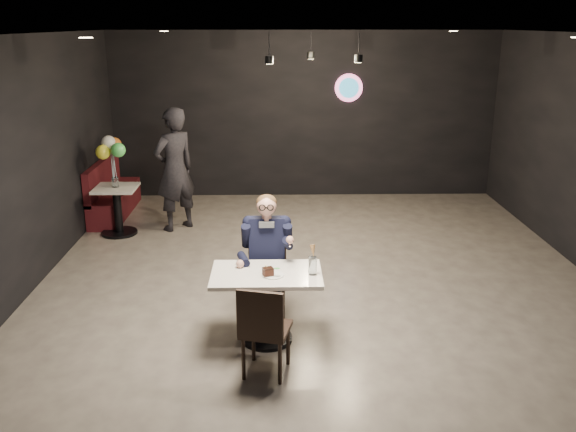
{
  "coord_description": "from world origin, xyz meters",
  "views": [
    {
      "loc": [
        -0.53,
        -6.64,
        3.13
      ],
      "look_at": [
        -0.4,
        -0.44,
        1.15
      ],
      "focal_mm": 38.0,
      "sensor_mm": 36.0,
      "label": 1
    }
  ],
  "objects_px": {
    "sundae_glass": "(313,266)",
    "booth_bench": "(114,188)",
    "chair_far": "(267,277)",
    "seated_man": "(267,255)",
    "main_table": "(267,307)",
    "chair_near": "(266,327)",
    "passerby": "(175,170)",
    "balloon_vase": "(115,182)",
    "side_table": "(118,210)"
  },
  "relations": [
    {
      "from": "seated_man",
      "to": "balloon_vase",
      "type": "xyz_separation_m",
      "value": [
        -2.32,
        2.81,
        0.11
      ]
    },
    {
      "from": "booth_bench",
      "to": "side_table",
      "type": "distance_m",
      "value": 1.05
    },
    {
      "from": "seated_man",
      "to": "sundae_glass",
      "type": "distance_m",
      "value": 0.76
    },
    {
      "from": "sundae_glass",
      "to": "booth_bench",
      "type": "relative_size",
      "value": 0.1
    },
    {
      "from": "booth_bench",
      "to": "seated_man",
      "type": "bearing_deg",
      "value": -55.43
    },
    {
      "from": "balloon_vase",
      "to": "chair_near",
      "type": "bearing_deg",
      "value": -59.56
    },
    {
      "from": "sundae_glass",
      "to": "balloon_vase",
      "type": "height_order",
      "value": "sundae_glass"
    },
    {
      "from": "booth_bench",
      "to": "passerby",
      "type": "relative_size",
      "value": 0.97
    },
    {
      "from": "chair_near",
      "to": "main_table",
      "type": "bearing_deg",
      "value": 103.61
    },
    {
      "from": "chair_far",
      "to": "balloon_vase",
      "type": "height_order",
      "value": "chair_far"
    },
    {
      "from": "chair_far",
      "to": "passerby",
      "type": "xyz_separation_m",
      "value": [
        -1.46,
        3.04,
        0.5
      ]
    },
    {
      "from": "booth_bench",
      "to": "balloon_vase",
      "type": "bearing_deg",
      "value": -73.3
    },
    {
      "from": "chair_far",
      "to": "booth_bench",
      "type": "height_order",
      "value": "booth_bench"
    },
    {
      "from": "chair_far",
      "to": "side_table",
      "type": "bearing_deg",
      "value": 129.62
    },
    {
      "from": "chair_far",
      "to": "passerby",
      "type": "height_order",
      "value": "passerby"
    },
    {
      "from": "main_table",
      "to": "sundae_glass",
      "type": "xyz_separation_m",
      "value": [
        0.46,
        -0.05,
        0.47
      ]
    },
    {
      "from": "main_table",
      "to": "side_table",
      "type": "distance_m",
      "value": 4.08
    },
    {
      "from": "chair_far",
      "to": "passerby",
      "type": "relative_size",
      "value": 0.48
    },
    {
      "from": "sundae_glass",
      "to": "side_table",
      "type": "height_order",
      "value": "sundae_glass"
    },
    {
      "from": "booth_bench",
      "to": "sundae_glass",
      "type": "bearing_deg",
      "value": -55.05
    },
    {
      "from": "side_table",
      "to": "balloon_vase",
      "type": "distance_m",
      "value": 0.44
    },
    {
      "from": "chair_near",
      "to": "seated_man",
      "type": "xyz_separation_m",
      "value": [
        0.0,
        1.15,
        0.26
      ]
    },
    {
      "from": "booth_bench",
      "to": "chair_far",
      "type": "bearing_deg",
      "value": -55.43
    },
    {
      "from": "chair_near",
      "to": "passerby",
      "type": "bearing_deg",
      "value": 122.79
    },
    {
      "from": "main_table",
      "to": "seated_man",
      "type": "xyz_separation_m",
      "value": [
        0.0,
        0.55,
        0.34
      ]
    },
    {
      "from": "chair_near",
      "to": "balloon_vase",
      "type": "bearing_deg",
      "value": 134.05
    },
    {
      "from": "chair_near",
      "to": "side_table",
      "type": "bearing_deg",
      "value": 134.05
    },
    {
      "from": "chair_near",
      "to": "passerby",
      "type": "height_order",
      "value": "passerby"
    },
    {
      "from": "seated_man",
      "to": "side_table",
      "type": "height_order",
      "value": "seated_man"
    },
    {
      "from": "main_table",
      "to": "chair_near",
      "type": "bearing_deg",
      "value": -90.0
    },
    {
      "from": "booth_bench",
      "to": "side_table",
      "type": "xyz_separation_m",
      "value": [
        0.3,
        -1.0,
        -0.08
      ]
    },
    {
      "from": "main_table",
      "to": "seated_man",
      "type": "relative_size",
      "value": 0.76
    },
    {
      "from": "booth_bench",
      "to": "passerby",
      "type": "xyz_separation_m",
      "value": [
        1.17,
        -0.76,
        0.49
      ]
    },
    {
      "from": "chair_far",
      "to": "seated_man",
      "type": "bearing_deg",
      "value": 0.0
    },
    {
      "from": "sundae_glass",
      "to": "booth_bench",
      "type": "bearing_deg",
      "value": 124.95
    },
    {
      "from": "main_table",
      "to": "sundae_glass",
      "type": "bearing_deg",
      "value": -6.11
    },
    {
      "from": "balloon_vase",
      "to": "main_table",
      "type": "bearing_deg",
      "value": -55.31
    },
    {
      "from": "chair_far",
      "to": "sundae_glass",
      "type": "height_order",
      "value": "sundae_glass"
    },
    {
      "from": "main_table",
      "to": "booth_bench",
      "type": "bearing_deg",
      "value": 121.05
    },
    {
      "from": "sundae_glass",
      "to": "passerby",
      "type": "relative_size",
      "value": 0.1
    },
    {
      "from": "main_table",
      "to": "chair_near",
      "type": "height_order",
      "value": "chair_near"
    },
    {
      "from": "sundae_glass",
      "to": "booth_bench",
      "type": "distance_m",
      "value": 5.39
    },
    {
      "from": "sundae_glass",
      "to": "balloon_vase",
      "type": "xyz_separation_m",
      "value": [
        -2.78,
        3.41,
        -0.02
      ]
    },
    {
      "from": "chair_far",
      "to": "seated_man",
      "type": "distance_m",
      "value": 0.26
    },
    {
      "from": "chair_far",
      "to": "seated_man",
      "type": "relative_size",
      "value": 0.64
    },
    {
      "from": "main_table",
      "to": "booth_bench",
      "type": "xyz_separation_m",
      "value": [
        -2.62,
        4.36,
        0.09
      ]
    },
    {
      "from": "seated_man",
      "to": "side_table",
      "type": "bearing_deg",
      "value": 129.62
    },
    {
      "from": "main_table",
      "to": "chair_far",
      "type": "bearing_deg",
      "value": 90.0
    },
    {
      "from": "seated_man",
      "to": "booth_bench",
      "type": "distance_m",
      "value": 4.63
    },
    {
      "from": "chair_far",
      "to": "booth_bench",
      "type": "bearing_deg",
      "value": 124.57
    }
  ]
}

